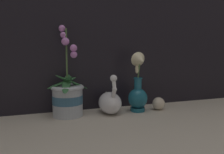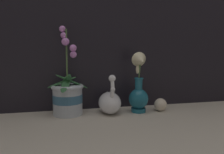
{
  "view_description": "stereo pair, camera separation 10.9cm",
  "coord_description": "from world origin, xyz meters",
  "px_view_note": "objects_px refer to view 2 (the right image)",
  "views": [
    {
      "loc": [
        -0.36,
        -0.92,
        0.31
      ],
      "look_at": [
        -0.01,
        0.11,
        0.18
      ],
      "focal_mm": 35.0,
      "sensor_mm": 36.0,
      "label": 1
    },
    {
      "loc": [
        -0.25,
        -0.95,
        0.31
      ],
      "look_at": [
        -0.01,
        0.11,
        0.18
      ],
      "focal_mm": 35.0,
      "sensor_mm": 36.0,
      "label": 2
    }
  ],
  "objects_px": {
    "orchid_potted_plant": "(68,95)",
    "swan_figurine": "(110,102)",
    "glass_sphere": "(161,105)",
    "blue_vase": "(139,90)"
  },
  "relations": [
    {
      "from": "orchid_potted_plant",
      "to": "swan_figurine",
      "type": "xyz_separation_m",
      "value": [
        0.21,
        -0.02,
        -0.04
      ]
    },
    {
      "from": "swan_figurine",
      "to": "glass_sphere",
      "type": "bearing_deg",
      "value": -3.39
    },
    {
      "from": "glass_sphere",
      "to": "swan_figurine",
      "type": "bearing_deg",
      "value": 176.61
    },
    {
      "from": "swan_figurine",
      "to": "orchid_potted_plant",
      "type": "bearing_deg",
      "value": 173.27
    },
    {
      "from": "orchid_potted_plant",
      "to": "blue_vase",
      "type": "relative_size",
      "value": 1.41
    },
    {
      "from": "blue_vase",
      "to": "orchid_potted_plant",
      "type": "bearing_deg",
      "value": 173.87
    },
    {
      "from": "blue_vase",
      "to": "glass_sphere",
      "type": "relative_size",
      "value": 4.6
    },
    {
      "from": "orchid_potted_plant",
      "to": "blue_vase",
      "type": "xyz_separation_m",
      "value": [
        0.36,
        -0.04,
        0.02
      ]
    },
    {
      "from": "orchid_potted_plant",
      "to": "blue_vase",
      "type": "distance_m",
      "value": 0.36
    },
    {
      "from": "blue_vase",
      "to": "swan_figurine",
      "type": "bearing_deg",
      "value": 174.7
    }
  ]
}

